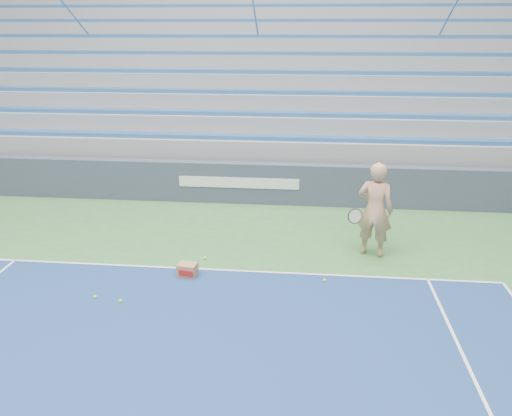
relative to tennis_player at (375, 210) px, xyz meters
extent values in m
cube|color=white|center=(-3.17, -1.04, -0.98)|extent=(10.97, 0.05, 0.00)
cube|color=#374055|center=(-3.17, 2.96, -0.45)|extent=(30.00, 0.30, 1.10)
cube|color=white|center=(-3.17, 2.80, -0.40)|extent=(3.20, 0.02, 0.28)
cube|color=gray|center=(-3.17, 7.51, -0.45)|extent=(30.00, 8.50, 1.10)
cube|color=gray|center=(-3.17, 7.51, 0.35)|extent=(30.00, 8.50, 0.50)
cube|color=#285693|center=(-3.17, 3.64, 0.66)|extent=(29.60, 0.42, 0.11)
cube|color=gray|center=(-3.17, 7.94, 0.85)|extent=(30.00, 7.65, 0.50)
cube|color=#285693|center=(-3.17, 4.49, 1.16)|extent=(29.60, 0.42, 0.11)
cube|color=gray|center=(-3.17, 8.36, 1.35)|extent=(30.00, 6.80, 0.50)
cube|color=#285693|center=(-3.17, 5.34, 1.66)|extent=(29.60, 0.42, 0.11)
cube|color=gray|center=(-3.17, 8.79, 1.85)|extent=(30.00, 5.95, 0.50)
cube|color=#285693|center=(-3.17, 6.19, 2.16)|extent=(29.60, 0.42, 0.11)
cube|color=gray|center=(-3.17, 9.21, 2.35)|extent=(30.00, 5.10, 0.50)
cube|color=#285693|center=(-3.17, 7.04, 2.66)|extent=(29.60, 0.42, 0.11)
cube|color=gray|center=(-3.17, 9.64, 2.85)|extent=(30.00, 4.25, 0.50)
cube|color=#285693|center=(-3.17, 7.89, 3.16)|extent=(29.60, 0.42, 0.11)
cube|color=gray|center=(-3.17, 10.06, 3.35)|extent=(30.00, 3.40, 0.50)
cube|color=#285693|center=(-3.17, 8.74, 3.66)|extent=(29.60, 0.42, 0.11)
cube|color=gray|center=(-3.17, 10.49, 3.85)|extent=(30.00, 2.55, 0.50)
cube|color=#285693|center=(-3.17, 9.59, 4.16)|extent=(29.60, 0.42, 0.11)
cube|color=gray|center=(-3.17, 10.91, 4.35)|extent=(30.00, 1.70, 0.50)
cube|color=gray|center=(-3.17, 12.06, 2.65)|extent=(31.00, 0.40, 7.30)
cylinder|color=#3373B5|center=(-9.17, 7.51, 3.60)|extent=(0.05, 8.53, 5.04)
cylinder|color=#3373B5|center=(-3.17, 7.51, 3.60)|extent=(0.05, 8.53, 5.04)
cylinder|color=#3373B5|center=(2.83, 7.51, 3.60)|extent=(0.05, 8.53, 5.04)
imported|color=tan|center=(0.00, 0.00, 0.00)|extent=(0.85, 0.69, 2.00)
cylinder|color=black|center=(-0.35, -0.25, -0.05)|extent=(0.12, 0.27, 0.08)
cylinder|color=beige|center=(-0.45, -0.53, 0.05)|extent=(0.29, 0.16, 0.28)
torus|color=black|center=(-0.45, -0.53, 0.05)|extent=(0.31, 0.18, 0.30)
cube|color=#9F6F4D|center=(-3.62, -1.33, -0.87)|extent=(0.38, 0.31, 0.26)
cube|color=#B21E19|center=(-3.62, -1.47, -0.87)|extent=(0.28, 0.05, 0.12)
sphere|color=#BEEE30|center=(-1.01, -1.31, -0.96)|extent=(0.07, 0.07, 0.07)
sphere|color=#BEEE30|center=(-4.56, -2.40, -0.96)|extent=(0.07, 0.07, 0.07)
sphere|color=#BEEE30|center=(-5.05, -2.31, -0.96)|extent=(0.07, 0.07, 0.07)
sphere|color=#BEEE30|center=(-3.44, -0.59, -0.96)|extent=(0.07, 0.07, 0.07)
camera|label=1|loc=(-1.47, -9.69, 3.56)|focal=35.00mm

